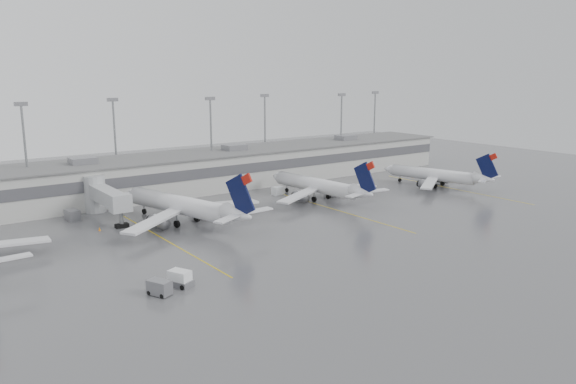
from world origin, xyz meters
TOP-DOWN VIEW (x-y plane):
  - ground at (0.00, 0.00)m, footprint 260.00×260.00m
  - terminal at (-0.01, 57.98)m, footprint 152.00×17.00m
  - light_masts at (0.00, 63.75)m, footprint 142.40×8.00m
  - jet_bridge_right at (-20.50, 45.72)m, footprint 4.00×17.20m
  - stand_markings at (-0.00, 24.00)m, footprint 105.25×40.00m
  - jet_mid_left at (-10.73, 31.83)m, footprint 28.65×32.55m
  - jet_mid_right at (20.47, 32.85)m, footprint 26.92×30.29m
  - jet_far_right at (51.36, 27.58)m, footprint 24.25×27.52m
  - baggage_tug at (-24.16, 5.42)m, footprint 3.03×3.62m
  - baggage_cart at (-27.36, 4.22)m, footprint 2.65×3.25m
  - gse_uld_b at (-7.38, 41.07)m, footprint 2.78×1.93m
  - gse_uld_c at (16.41, 42.24)m, footprint 2.62×1.93m
  - gse_loader at (-25.90, 46.05)m, footprint 2.26×3.24m
  - cone_b at (-24.22, 36.33)m, footprint 0.39×0.39m
  - cone_c at (14.49, 35.06)m, footprint 0.40×0.40m
  - cone_d at (55.89, 38.95)m, footprint 0.44×0.44m

SIDE VIEW (x-z plane):
  - ground at x=0.00m, z-range 0.00..0.00m
  - stand_markings at x=0.00m, z-range 0.00..0.01m
  - cone_b at x=-24.22m, z-range 0.00..0.62m
  - cone_c at x=14.49m, z-range 0.00..0.63m
  - cone_d at x=55.89m, z-range 0.00..0.69m
  - baggage_tug at x=-24.16m, z-range -0.22..1.78m
  - gse_uld_c at x=16.41m, z-range 0.00..1.71m
  - gse_loader at x=-25.90m, z-range 0.00..1.89m
  - baggage_cart at x=-27.36m, z-range 0.04..1.86m
  - gse_uld_b at x=-7.38m, z-range 0.00..1.91m
  - jet_far_right at x=51.36m, z-range -1.72..7.36m
  - jet_mid_right at x=20.47m, z-range -1.85..7.94m
  - jet_mid_left at x=-10.73m, z-range -2.04..8.73m
  - jet_bridge_right at x=-20.50m, z-range 0.37..7.37m
  - terminal at x=-0.01m, z-range -0.55..8.90m
  - light_masts at x=0.00m, z-range 1.73..22.33m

